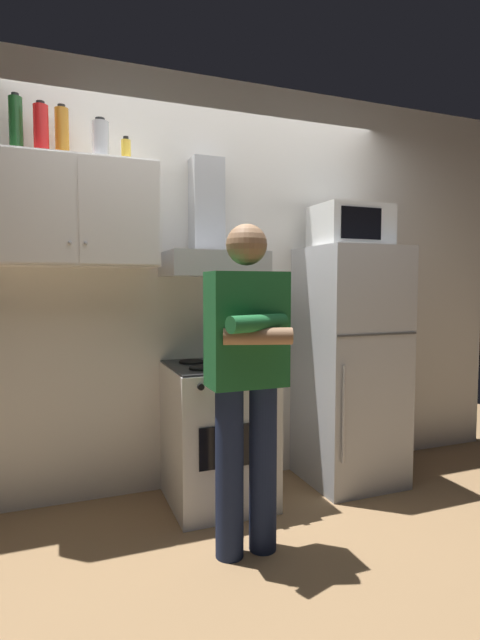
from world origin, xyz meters
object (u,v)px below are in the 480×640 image
(stove_oven, at_px, (218,433))
(bottle_canister_steel, at_px, (100,141))
(upper_cabinet, at_px, (76,213))
(range_hood, at_px, (211,245))
(refrigerator, at_px, (350,365))
(bottle_soda_red, at_px, (41,130))
(bottle_liquor_amber, at_px, (62,133))
(bottle_spice_jar, at_px, (126,151))
(cooking_pot, at_px, (245,356))
(microwave, at_px, (350,227))
(person_standing, at_px, (247,376))
(bottle_wine_green, at_px, (16,126))

(stove_oven, distance_m, bottle_canister_steel, 1.85)
(upper_cabinet, xyz_separation_m, stove_oven, (0.80, -0.13, -1.32))
(range_hood, bearing_deg, upper_cabinet, -179.91)
(refrigerator, bearing_deg, bottle_soda_red, 176.79)
(bottle_liquor_amber, height_order, bottle_spice_jar, bottle_liquor_amber)
(refrigerator, xyz_separation_m, cooking_pot, (-0.82, -0.12, 0.12))
(bottle_liquor_amber, xyz_separation_m, bottle_soda_red, (-0.11, -0.05, -0.01))
(bottle_spice_jar, xyz_separation_m, bottle_soda_red, (-0.45, -0.02, 0.07))
(refrigerator, height_order, bottle_liquor_amber, bottle_liquor_amber)
(microwave, bearing_deg, person_standing, -148.00)
(cooking_pot, distance_m, bottle_wine_green, 1.80)
(range_hood, xyz_separation_m, bottle_wine_green, (-1.10, 0.04, 0.61))
(bottle_soda_red, bearing_deg, refrigerator, -3.21)
(microwave, relative_size, bottle_soda_red, 1.68)
(stove_oven, relative_size, bottle_liquor_amber, 2.94)
(range_hood, distance_m, bottle_liquor_amber, 1.05)
(person_standing, xyz_separation_m, cooking_pot, (0.18, 0.49, 0.02))
(refrigerator, xyz_separation_m, bottle_canister_steel, (-1.61, 0.10, 1.36))
(cooking_pot, relative_size, bottle_spice_jar, 1.90)
(stove_oven, relative_size, bottle_soda_red, 3.06)
(bottle_wine_green, bearing_deg, upper_cabinet, -8.56)
(microwave, height_order, bottle_soda_red, bottle_soda_red)
(cooking_pot, bearing_deg, bottle_liquor_amber, 164.58)
(upper_cabinet, height_order, range_hood, range_hood)
(stove_oven, xyz_separation_m, bottle_liquor_amber, (-0.86, 0.15, 1.76))
(bottle_soda_red, bearing_deg, range_hood, 1.08)
(stove_oven, xyz_separation_m, microwave, (0.95, 0.02, 1.31))
(stove_oven, relative_size, microwave, 1.82)
(range_hood, xyz_separation_m, bottle_spice_jar, (-0.51, -0.00, 0.52))
(upper_cabinet, height_order, stove_oven, upper_cabinet)
(refrigerator, xyz_separation_m, microwave, (-0.00, 0.02, 0.94))
(stove_oven, bearing_deg, person_standing, -94.72)
(range_hood, height_order, refrigerator, range_hood)
(upper_cabinet, xyz_separation_m, bottle_soda_red, (-0.17, -0.02, 0.44))
(range_hood, bearing_deg, refrigerator, -7.55)
(microwave, distance_m, bottle_spice_jar, 1.52)
(person_standing, bearing_deg, bottle_liquor_amber, 136.85)
(cooking_pot, bearing_deg, bottle_canister_steel, 164.52)
(bottle_liquor_amber, distance_m, bottle_spice_jar, 0.35)
(microwave, height_order, bottle_canister_steel, bottle_canister_steel)
(microwave, relative_size, bottle_liquor_amber, 1.61)
(upper_cabinet, xyz_separation_m, bottle_liquor_amber, (-0.06, 0.03, 0.44))
(range_hood, bearing_deg, person_standing, -93.91)
(cooking_pot, height_order, bottle_spice_jar, bottle_spice_jar)
(stove_oven, height_order, microwave, microwave)
(cooking_pot, xyz_separation_m, bottle_liquor_amber, (-0.99, 0.27, 1.27))
(upper_cabinet, height_order, person_standing, upper_cabinet)
(person_standing, bearing_deg, refrigerator, 31.23)
(refrigerator, bearing_deg, person_standing, -148.77)
(person_standing, height_order, bottle_wine_green, bottle_wine_green)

